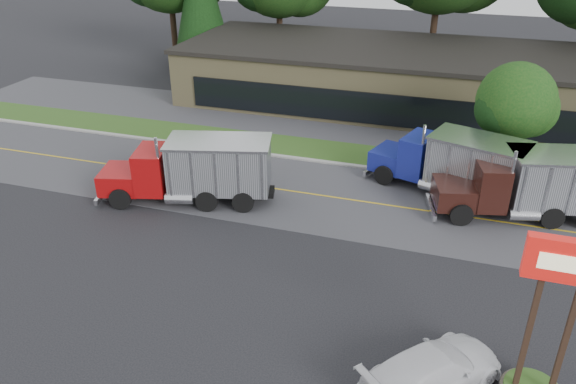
# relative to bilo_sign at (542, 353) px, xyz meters

# --- Properties ---
(ground) EXTENTS (140.00, 140.00, 0.00)m
(ground) POSITION_rel_bilo_sign_xyz_m (-10.50, 2.50, -2.02)
(ground) COLOR #2D2D32
(ground) RESTS_ON ground
(road) EXTENTS (60.00, 8.00, 0.02)m
(road) POSITION_rel_bilo_sign_xyz_m (-10.50, 11.50, -2.02)
(road) COLOR #545459
(road) RESTS_ON ground
(center_line) EXTENTS (60.00, 0.12, 0.01)m
(center_line) POSITION_rel_bilo_sign_xyz_m (-10.50, 11.50, -2.02)
(center_line) COLOR gold
(center_line) RESTS_ON ground
(curb) EXTENTS (60.00, 0.30, 0.12)m
(curb) POSITION_rel_bilo_sign_xyz_m (-10.50, 15.70, -2.02)
(curb) COLOR #9E9E99
(curb) RESTS_ON ground
(grass_verge) EXTENTS (60.00, 3.40, 0.03)m
(grass_verge) POSITION_rel_bilo_sign_xyz_m (-10.50, 17.50, -2.02)
(grass_verge) COLOR #2F551D
(grass_verge) RESTS_ON ground
(far_parking) EXTENTS (60.00, 7.00, 0.02)m
(far_parking) POSITION_rel_bilo_sign_xyz_m (-10.50, 22.50, -2.02)
(far_parking) COLOR #545459
(far_parking) RESTS_ON ground
(strip_mall) EXTENTS (32.00, 12.00, 4.00)m
(strip_mall) POSITION_rel_bilo_sign_xyz_m (-8.50, 28.50, -0.02)
(strip_mall) COLOR tan
(strip_mall) RESTS_ON ground
(bilo_sign) EXTENTS (2.20, 1.90, 5.95)m
(bilo_sign) POSITION_rel_bilo_sign_xyz_m (0.00, 0.00, 0.00)
(bilo_sign) COLOR #6B6054
(bilo_sign) RESTS_ON ground
(tree_verge) EXTENTS (4.52, 4.25, 6.44)m
(tree_verge) POSITION_rel_bilo_sign_xyz_m (-0.43, 17.55, 2.08)
(tree_verge) COLOR #382619
(tree_verge) RESTS_ON ground
(dump_truck_red) EXTENTS (9.12, 4.65, 3.36)m
(dump_truck_red) POSITION_rel_bilo_sign_xyz_m (-15.78, 9.06, -0.21)
(dump_truck_red) COLOR black
(dump_truck_red) RESTS_ON ground
(dump_truck_blue) EXTENTS (8.43, 4.83, 3.36)m
(dump_truck_blue) POSITION_rel_bilo_sign_xyz_m (-3.19, 13.93, -0.22)
(dump_truck_blue) COLOR black
(dump_truck_blue) RESTS_ON ground
(dump_truck_maroon) EXTENTS (8.81, 4.44, 3.36)m
(dump_truck_maroon) POSITION_rel_bilo_sign_xyz_m (0.67, 12.58, -0.22)
(dump_truck_maroon) COLOR black
(dump_truck_maroon) RESTS_ON ground
(rally_car) EXTENTS (4.90, 5.13, 1.47)m
(rally_car) POSITION_rel_bilo_sign_xyz_m (-3.00, -0.34, -1.29)
(rally_car) COLOR white
(rally_car) RESTS_ON ground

